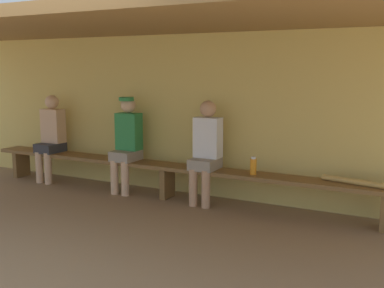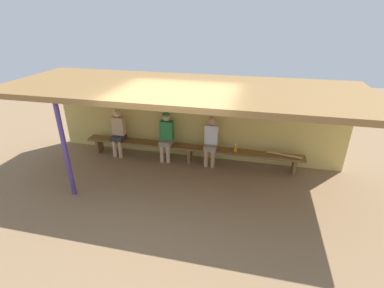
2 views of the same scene
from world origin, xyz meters
TOP-DOWN VIEW (x-y plane):
  - ground_plane at (0.00, 0.00)m, footprint 24.00×24.00m
  - back_wall at (0.00, 2.00)m, footprint 8.00×0.20m
  - dugout_roof at (0.00, 0.70)m, footprint 8.00×2.80m
  - bench at (0.00, 1.55)m, footprint 6.00×0.36m
  - player_rightmost at (-0.66, 1.55)m, footprint 0.34×0.42m
  - player_with_sunglasses at (0.58, 1.55)m, footprint 0.34×0.42m
  - player_shirtless_tan at (-2.08, 1.55)m, footprint 0.34×0.42m
  - water_bottle_orange at (1.23, 1.52)m, footprint 0.08×0.08m
  - baseball_bat at (2.47, 1.55)m, footprint 0.86×0.24m

SIDE VIEW (x-z plane):
  - ground_plane at x=0.00m, z-range 0.00..0.00m
  - bench at x=0.00m, z-range 0.16..0.62m
  - baseball_bat at x=2.47m, z-range 0.46..0.53m
  - water_bottle_orange at x=1.23m, z-range 0.45..0.67m
  - player_with_sunglasses at x=0.58m, z-range 0.06..1.40m
  - player_shirtless_tan at x=-2.08m, z-range 0.06..1.40m
  - player_rightmost at x=-0.66m, z-range 0.07..1.42m
  - back_wall at x=0.00m, z-range 0.00..2.20m
  - dugout_roof at x=0.00m, z-range 2.20..2.32m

